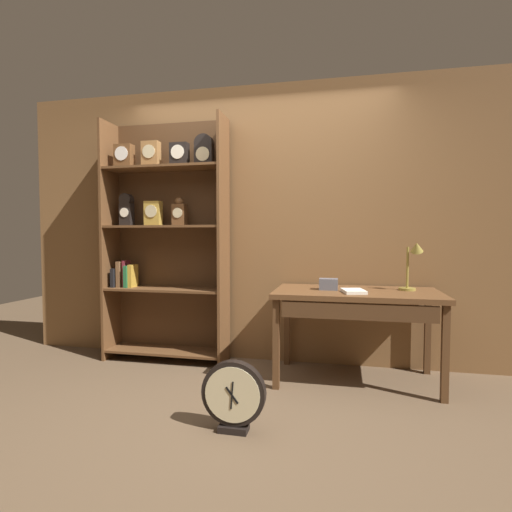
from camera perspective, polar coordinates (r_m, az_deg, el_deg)
name	(u,v)px	position (r m, az deg, el deg)	size (l,w,h in m)	color
ground_plane	(217,419)	(2.83, -5.49, -21.98)	(10.00, 10.00, 0.00)	brown
back_wood_panel	(259,224)	(3.85, 0.46, 4.55)	(4.80, 0.05, 2.60)	brown
bookshelf	(164,235)	(3.94, -12.83, 2.98)	(1.17, 0.33, 2.27)	brown
workbench	(356,301)	(3.36, 14.02, -6.21)	(1.32, 0.72, 0.74)	brown
desk_lamp	(413,262)	(3.48, 21.32, -0.74)	(0.19, 0.19, 0.41)	olive
toolbox_small	(329,284)	(3.38, 10.23, -3.94)	(0.15, 0.11, 0.09)	#595960
open_repair_manual	(354,291)	(3.25, 13.64, -4.86)	(0.16, 0.22, 0.03)	silver
round_clock_large	(234,396)	(2.58, -3.19, -19.11)	(0.40, 0.11, 0.44)	black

